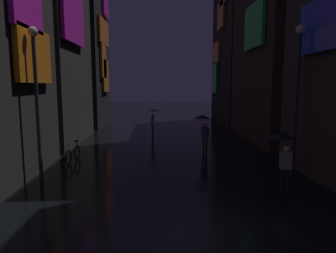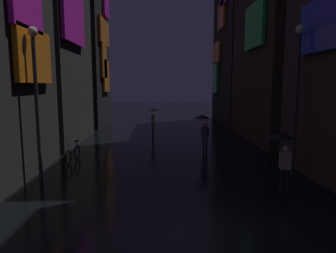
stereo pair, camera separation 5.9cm
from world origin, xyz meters
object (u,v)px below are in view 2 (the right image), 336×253
pedestrian_foreground_right_green (153,115)px  streetlamp_right_near (297,84)px  bicycle_parked_at_storefront (73,154)px  pedestrian_midstreet_left_black (203,123)px  pedestrian_foreground_left_black (283,145)px  streetlamp_left_near (36,88)px

pedestrian_foreground_right_green → streetlamp_right_near: streetlamp_right_near is taller
pedestrian_foreground_right_green → bicycle_parked_at_storefront: bearing=-121.2°
pedestrian_midstreet_left_black → pedestrian_foreground_left_black: (1.79, -5.99, 0.00)m
pedestrian_midstreet_left_black → bicycle_parked_at_storefront: 6.78m
pedestrian_midstreet_left_black → pedestrian_foreground_left_black: size_ratio=1.00×
pedestrian_midstreet_left_black → pedestrian_foreground_right_green: size_ratio=1.00×
pedestrian_foreground_left_black → streetlamp_right_near: streetlamp_right_near is taller
pedestrian_midstreet_left_black → streetlamp_right_near: (3.13, -3.91, 2.03)m
bicycle_parked_at_storefront → streetlamp_right_near: (9.60, -2.34, 3.31)m
pedestrian_midstreet_left_black → streetlamp_right_near: bearing=-51.3°
bicycle_parked_at_storefront → pedestrian_midstreet_left_black: bearing=13.6°
pedestrian_midstreet_left_black → streetlamp_left_near: size_ratio=0.37×
pedestrian_midstreet_left_black → streetlamp_left_near: streetlamp_left_near is taller
streetlamp_right_near → streetlamp_left_near: bearing=-176.7°
pedestrian_foreground_right_green → streetlamp_left_near: bearing=-114.5°
bicycle_parked_at_storefront → streetlamp_left_near: (-0.40, -2.91, 3.19)m
pedestrian_midstreet_left_black → streetlamp_right_near: size_ratio=0.35×
pedestrian_foreground_right_green → pedestrian_foreground_left_black: (4.52, -10.60, 0.00)m
bicycle_parked_at_storefront → streetlamp_left_near: size_ratio=0.32×
pedestrian_midstreet_left_black → pedestrian_foreground_right_green: bearing=120.6°
pedestrian_foreground_right_green → streetlamp_left_near: (-4.15, -9.09, 1.91)m
pedestrian_foreground_right_green → bicycle_parked_at_storefront: pedestrian_foreground_right_green is taller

